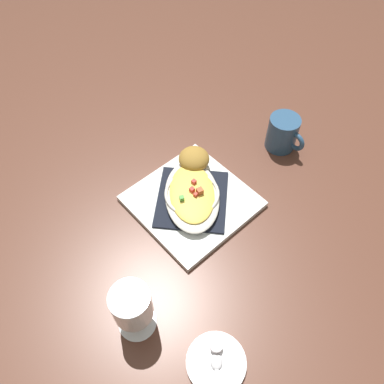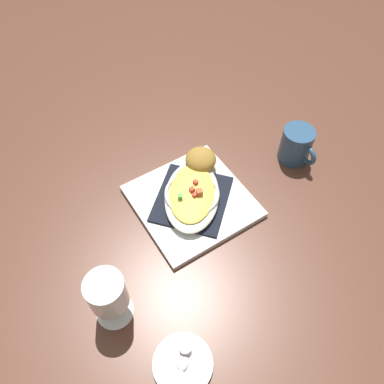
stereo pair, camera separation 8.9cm
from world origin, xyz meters
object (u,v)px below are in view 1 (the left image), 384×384
(spoon, at_px, (216,367))
(creamer_cup_0, at_px, (216,346))
(creamer_saucer, at_px, (216,363))
(muffin, at_px, (194,160))
(stemmed_glass, at_px, (132,307))
(gratin_dish, at_px, (192,194))
(square_plate, at_px, (192,201))
(coffee_mug, at_px, (282,134))

(spoon, relative_size, creamer_cup_0, 3.67)
(spoon, bearing_deg, creamer_cup_0, 58.34)
(creamer_saucer, distance_m, creamer_cup_0, 0.03)
(muffin, bearing_deg, spoon, -116.00)
(creamer_cup_0, bearing_deg, muffin, 64.43)
(stemmed_glass, distance_m, spoon, 0.19)
(gratin_dish, height_order, stemmed_glass, stemmed_glass)
(gratin_dish, height_order, creamer_cup_0, gratin_dish)
(stemmed_glass, distance_m, creamer_saucer, 0.19)
(creamer_saucer, bearing_deg, stemmed_glass, 122.76)
(square_plate, xyz_separation_m, creamer_cup_0, (-0.13, -0.31, 0.01))
(muffin, relative_size, coffee_mug, 0.68)
(coffee_mug, distance_m, spoon, 0.59)
(gratin_dish, distance_m, spoon, 0.37)
(coffee_mug, height_order, creamer_cup_0, coffee_mug)
(spoon, bearing_deg, gratin_dish, 66.03)
(spoon, xyz_separation_m, creamer_cup_0, (0.02, 0.03, 0.00))
(muffin, distance_m, stemmed_glass, 0.40)
(creamer_saucer, bearing_deg, spoon, -121.66)
(stemmed_glass, distance_m, creamer_cup_0, 0.17)
(square_plate, bearing_deg, muffin, 56.40)
(gratin_dish, distance_m, coffee_mug, 0.30)
(gratin_dish, height_order, coffee_mug, coffee_mug)
(spoon, bearing_deg, square_plate, 66.03)
(muffin, bearing_deg, stemmed_glass, -136.98)
(stemmed_glass, bearing_deg, creamer_cup_0, -49.09)
(coffee_mug, bearing_deg, creamer_cup_0, -140.86)
(muffin, xyz_separation_m, spoon, (-0.21, -0.42, -0.03))
(square_plate, height_order, creamer_cup_0, creamer_cup_0)
(gratin_dish, bearing_deg, square_plate, 103.37)
(stemmed_glass, bearing_deg, square_plate, 38.67)
(square_plate, distance_m, gratin_dish, 0.03)
(gratin_dish, distance_m, muffin, 0.10)
(stemmed_glass, relative_size, creamer_saucer, 1.21)
(stemmed_glass, xyz_separation_m, creamer_saucer, (0.09, -0.14, -0.08))
(square_plate, distance_m, stemmed_glass, 0.32)
(gratin_dish, bearing_deg, stemmed_glass, -141.33)
(muffin, xyz_separation_m, creamer_saucer, (-0.20, -0.42, -0.04))
(square_plate, relative_size, coffee_mug, 2.29)
(coffee_mug, height_order, spoon, coffee_mug)
(gratin_dish, relative_size, creamer_cup_0, 10.16)
(creamer_cup_0, bearing_deg, gratin_dish, 66.79)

